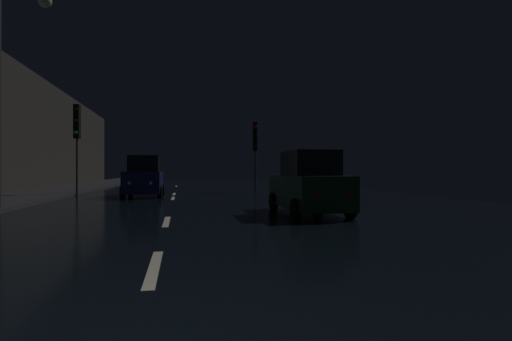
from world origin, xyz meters
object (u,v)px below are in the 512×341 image
traffic_light_far_right (255,141)px  streetlamp_overhead (14,67)px  traffic_light_far_left (77,129)px  car_parked_right_near (309,185)px  car_approaching_headlights (144,178)px

traffic_light_far_right → streetlamp_overhead: bearing=-29.5°
traffic_light_far_left → car_parked_right_near: bearing=48.8°
traffic_light_far_left → streetlamp_overhead: (0.26, -8.93, 1.12)m
streetlamp_overhead → traffic_light_far_left: bearing=91.6°
car_approaching_headlights → traffic_light_far_right: bearing=117.0°
car_approaching_headlights → car_parked_right_near: size_ratio=1.08×
traffic_light_far_right → car_approaching_headlights: 8.04m
streetlamp_overhead → car_approaching_headlights: (3.46, 7.80, -3.83)m
traffic_light_far_right → car_parked_right_near: 13.53m
streetlamp_overhead → car_approaching_headlights: size_ratio=1.66×
traffic_light_far_right → car_approaching_headlights: bearing=-50.1°
car_parked_right_near → traffic_light_far_left: bearing=41.8°
traffic_light_far_left → traffic_light_far_right: 10.84m
traffic_light_far_left → streetlamp_overhead: 9.01m
traffic_light_far_right → car_parked_right_near: bearing=9.5°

